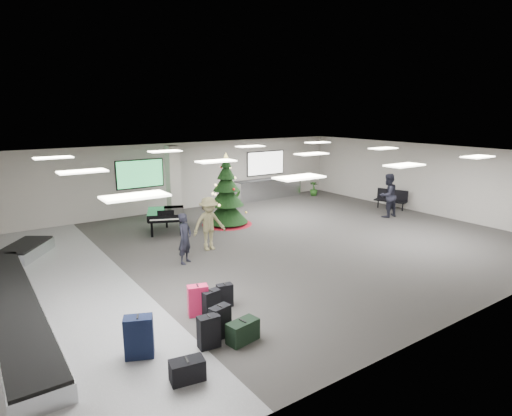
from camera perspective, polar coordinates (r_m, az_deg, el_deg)
ground at (r=15.26m, az=1.46°, el=-5.02°), size 18.00×18.00×0.00m
room_envelope at (r=15.03m, az=-1.17°, el=3.85°), size 18.02×14.02×3.21m
baggage_carousel at (r=12.47m, az=-29.25°, el=-9.92°), size 2.28×9.71×0.43m
service_counter at (r=23.21m, az=1.72°, el=2.62°), size 4.05×0.65×1.08m
suitcase_0 at (r=9.03m, az=-6.31°, el=-16.07°), size 0.46×0.28×0.70m
suitcase_1 at (r=9.35m, az=-4.82°, el=-14.88°), size 0.49×0.33×0.72m
pink_suitcase at (r=10.30m, az=-7.75°, el=-12.11°), size 0.52×0.39×0.75m
suitcase_3 at (r=10.68m, az=-4.19°, el=-11.53°), size 0.42×0.27×0.60m
navy_suitcase at (r=8.93m, az=-15.34°, el=-16.25°), size 0.63×0.51×0.86m
green_duffel at (r=9.23m, az=-1.77°, el=-16.10°), size 0.73×0.45×0.48m
suitcase_7 at (r=10.28m, az=-6.02°, el=-12.48°), size 0.45×0.28×0.64m
black_duffel at (r=8.20m, az=-9.15°, el=-20.59°), size 0.66×0.44×0.42m
christmas_tree at (r=17.85m, az=-3.94°, el=1.04°), size 2.11×2.11×3.01m
grand_piano at (r=17.07m, az=-11.91°, el=-0.82°), size 1.95×2.17×1.02m
bench at (r=21.70m, az=17.67°, el=1.25°), size 0.97×1.58×0.95m
traveler_a at (r=13.51m, az=-9.46°, el=-4.02°), size 0.70×0.65×1.61m
traveler_b at (r=14.66m, az=-6.27°, el=-2.09°), size 1.21×0.72×1.85m
traveler_bench at (r=19.95m, az=17.15°, el=1.61°), size 0.96×0.76×1.96m
potted_plant_left at (r=21.16m, az=-2.58°, el=1.29°), size 0.61×0.61×0.87m
potted_plant_right at (r=24.21m, az=7.71°, el=2.59°), size 0.63×0.63×0.80m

